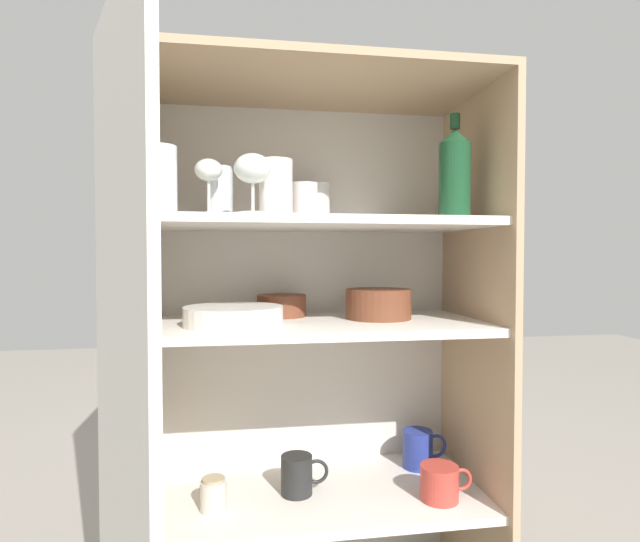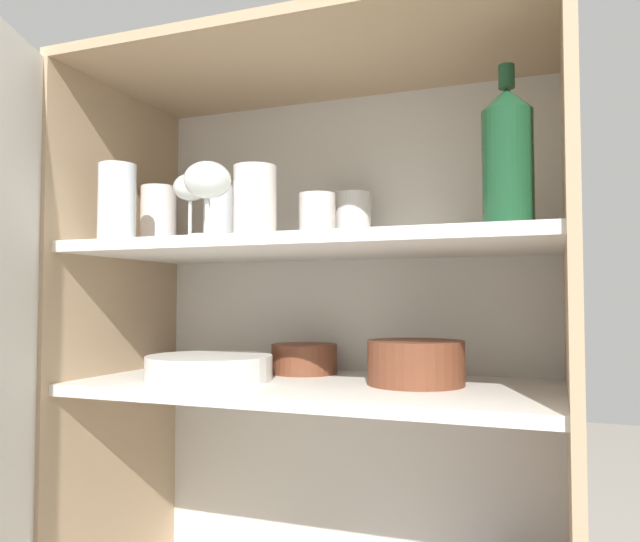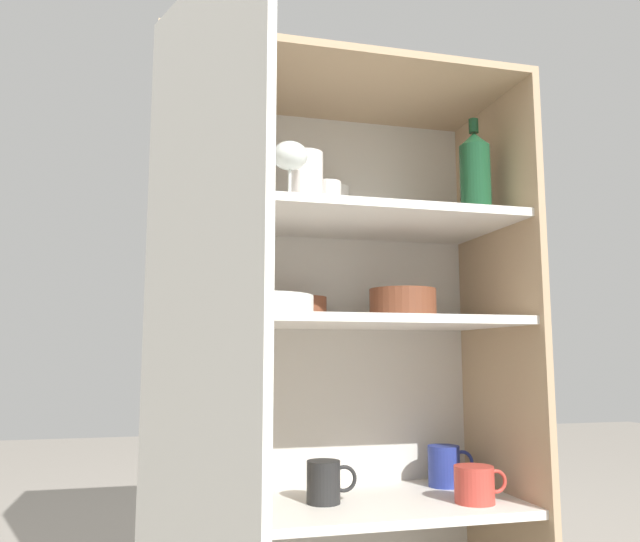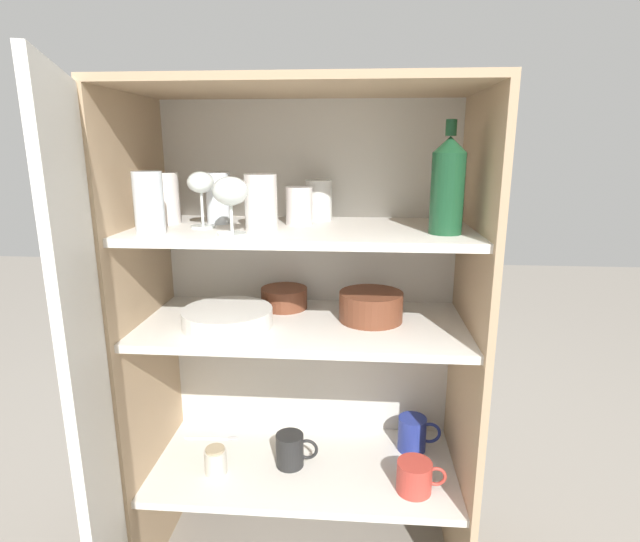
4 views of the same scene
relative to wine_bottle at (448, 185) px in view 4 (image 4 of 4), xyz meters
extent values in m
cube|color=silver|center=(-0.34, 0.27, -0.44)|extent=(0.88, 0.02, 1.30)
cube|color=tan|center=(-0.77, 0.07, -0.44)|extent=(0.02, 0.42, 1.30)
cube|color=tan|center=(0.09, 0.07, -0.44)|extent=(0.02, 0.42, 1.30)
cube|color=tan|center=(-0.34, 0.07, 0.22)|extent=(0.88, 0.42, 0.02)
cube|color=silver|center=(-0.34, 0.07, -0.80)|extent=(0.84, 0.39, 0.02)
cube|color=silver|center=(-0.34, 0.07, -0.37)|extent=(0.84, 0.39, 0.02)
cube|color=silver|center=(-0.34, 0.07, -0.12)|extent=(0.84, 0.39, 0.02)
cube|color=silver|center=(-0.69, -0.35, -0.44)|extent=(0.18, 0.41, 1.30)
cylinder|color=silver|center=(-0.43, 0.01, -0.04)|extent=(0.08, 0.08, 0.13)
cylinder|color=white|center=(-0.56, 0.11, -0.05)|extent=(0.06, 0.06, 0.13)
cylinder|color=silver|center=(-0.71, 0.11, -0.05)|extent=(0.07, 0.07, 0.13)
cylinder|color=silver|center=(-0.35, 0.11, -0.06)|extent=(0.07, 0.07, 0.10)
cylinder|color=white|center=(-0.68, -0.06, -0.04)|extent=(0.07, 0.07, 0.14)
cylinder|color=white|center=(-0.31, 0.20, -0.06)|extent=(0.07, 0.07, 0.11)
cylinder|color=white|center=(-0.49, -0.06, -0.11)|extent=(0.07, 0.07, 0.01)
cylinder|color=white|center=(-0.49, -0.06, -0.07)|extent=(0.01, 0.01, 0.06)
ellipsoid|color=white|center=(-0.49, -0.06, -0.01)|extent=(0.08, 0.08, 0.06)
cylinder|color=white|center=(-0.59, 0.04, -0.11)|extent=(0.06, 0.06, 0.01)
cylinder|color=white|center=(-0.59, 0.04, -0.07)|extent=(0.01, 0.01, 0.08)
ellipsoid|color=white|center=(-0.59, 0.04, 0.00)|extent=(0.06, 0.06, 0.05)
cylinder|color=#194728|center=(0.00, 0.00, -0.02)|extent=(0.08, 0.08, 0.18)
cone|color=#194728|center=(0.00, 0.00, 0.09)|extent=(0.08, 0.08, 0.04)
cylinder|color=#194728|center=(0.00, 0.00, 0.13)|extent=(0.02, 0.02, 0.04)
cylinder|color=silver|center=(-0.53, 0.02, -0.36)|extent=(0.23, 0.23, 0.01)
cylinder|color=silver|center=(-0.53, 0.02, -0.35)|extent=(0.23, 0.23, 0.01)
cylinder|color=silver|center=(-0.53, 0.02, -0.34)|extent=(0.23, 0.23, 0.01)
cylinder|color=silver|center=(-0.53, 0.02, -0.33)|extent=(0.23, 0.23, 0.01)
cylinder|color=silver|center=(-0.53, 0.02, -0.32)|extent=(0.23, 0.23, 0.01)
cylinder|color=brown|center=(-0.16, 0.09, -0.32)|extent=(0.17, 0.17, 0.08)
torus|color=brown|center=(-0.16, 0.09, -0.29)|extent=(0.17, 0.17, 0.01)
cylinder|color=brown|center=(-0.41, 0.18, -0.33)|extent=(0.13, 0.13, 0.06)
torus|color=brown|center=(-0.41, 0.18, -0.31)|extent=(0.13, 0.13, 0.01)
cylinder|color=black|center=(-0.38, 0.06, -0.74)|extent=(0.08, 0.08, 0.09)
torus|color=black|center=(-0.33, 0.06, -0.73)|extent=(0.06, 0.01, 0.06)
cylinder|color=#283893|center=(-0.03, 0.16, -0.74)|extent=(0.08, 0.08, 0.10)
torus|color=#283893|center=(0.02, 0.16, -0.73)|extent=(0.07, 0.01, 0.07)
cylinder|color=#BC3D33|center=(-0.04, -0.03, -0.75)|extent=(0.09, 0.09, 0.08)
torus|color=#BC3D33|center=(0.01, -0.03, -0.74)|extent=(0.06, 0.01, 0.06)
cylinder|color=beige|center=(-0.58, 0.01, -0.75)|extent=(0.06, 0.06, 0.07)
cylinder|color=tan|center=(-0.58, 0.01, -0.72)|extent=(0.05, 0.05, 0.01)
cylinder|color=silver|center=(-0.65, 0.16, -0.78)|extent=(0.15, 0.01, 0.01)
ellipsoid|color=silver|center=(-0.57, 0.16, -0.78)|extent=(0.04, 0.02, 0.01)
camera|label=1|loc=(-0.51, -1.15, -0.20)|focal=28.00mm
camera|label=2|loc=(0.07, -0.98, -0.22)|focal=35.00mm
camera|label=3|loc=(-0.75, -1.38, -0.45)|focal=35.00mm
camera|label=4|loc=(-0.20, -1.16, 0.09)|focal=28.00mm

